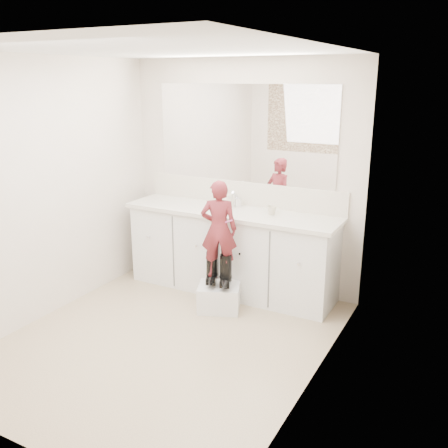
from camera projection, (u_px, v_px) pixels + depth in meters
The scene contains 18 objects.
floor at pixel (167, 340), 4.35m from camera, with size 3.00×3.00×0.00m, color #826A55.
ceiling at pixel (156, 49), 3.67m from camera, with size 3.00×3.00×0.00m, color white.
wall_back at pixel (244, 176), 5.28m from camera, with size 2.60×2.60×0.00m, color beige.
wall_front at pixel (4, 267), 2.74m from camera, with size 2.60×2.60×0.00m, color beige.
wall_left at pixel (46, 190), 4.60m from camera, with size 3.00×3.00×0.00m, color beige.
wall_right at pixel (318, 229), 3.42m from camera, with size 3.00×3.00×0.00m, color beige.
vanity_cabinet at pixel (231, 252), 5.26m from camera, with size 2.20×0.55×0.85m, color silver.
countertop at pixel (231, 212), 5.12m from camera, with size 2.28×0.58×0.04m, color beige.
backsplash at pixel (243, 193), 5.32m from camera, with size 2.28×0.03×0.25m, color beige.
mirror at pixel (243, 134), 5.14m from camera, with size 2.00×0.02×1.00m, color white.
faucet at pixel (238, 202), 5.24m from camera, with size 0.08×0.08×0.10m, color silver.
cup at pixel (272, 210), 4.95m from camera, with size 0.09×0.09×0.09m, color beige.
soap_bottle at pixel (226, 198), 5.20m from camera, with size 0.09×0.10×0.21m, color white.
step_stool at pixel (219, 297), 4.90m from camera, with size 0.40×0.33×0.25m, color silver.
boot_left at pixel (212, 268), 4.85m from camera, with size 0.12×0.22×0.33m, color black, non-canonical shape.
boot_right at pixel (226, 271), 4.78m from camera, with size 0.12×0.22×0.33m, color black, non-canonical shape.
toddler at pixel (219, 229), 4.70m from camera, with size 0.34×0.23×0.94m, color #A5323A.
toothbrush at pixel (225, 222), 4.64m from camera, with size 0.01×0.01×0.14m, color #DB55A6.
Camera 1 is at (2.27, -3.19, 2.20)m, focal length 40.00 mm.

